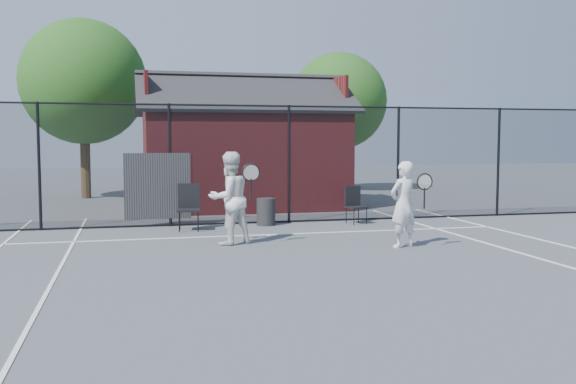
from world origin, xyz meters
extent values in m
plane|color=#4A4E54|center=(0.00, 0.00, 0.00)|extent=(80.00, 80.00, 0.00)
cube|color=silver|center=(0.00, 3.00, 0.01)|extent=(11.00, 0.06, 0.01)
cube|color=silver|center=(-4.11, -2.00, 0.01)|extent=(0.06, 18.00, 0.01)
cube|color=silver|center=(0.00, 2.85, 0.01)|extent=(0.06, 0.30, 0.01)
cylinder|color=black|center=(-5.00, 5.00, 1.50)|extent=(0.07, 0.07, 3.00)
cylinder|color=black|center=(-2.00, 5.00, 1.50)|extent=(0.07, 0.07, 3.00)
cylinder|color=black|center=(1.00, 5.00, 1.50)|extent=(0.07, 0.07, 3.00)
cylinder|color=black|center=(4.00, 5.00, 1.50)|extent=(0.07, 0.07, 3.00)
cylinder|color=black|center=(7.00, 5.00, 1.50)|extent=(0.07, 0.07, 3.00)
cylinder|color=black|center=(0.00, 5.00, 2.97)|extent=(22.00, 0.04, 0.04)
cylinder|color=black|center=(0.00, 5.00, 0.03)|extent=(22.00, 0.04, 0.04)
cube|color=black|center=(0.00, 5.00, 1.50)|extent=(22.00, 3.00, 0.01)
cube|color=black|center=(-2.30, 4.98, 1.00)|extent=(1.60, 0.04, 1.60)
cube|color=maroon|center=(0.50, 9.00, 1.50)|extent=(6.00, 4.00, 3.00)
cube|color=black|center=(0.50, 8.00, 3.53)|extent=(6.50, 2.36, 1.32)
cube|color=black|center=(0.50, 10.00, 3.53)|extent=(6.50, 2.36, 1.32)
cube|color=maroon|center=(-2.45, 9.00, 3.53)|extent=(0.10, 2.80, 1.06)
cube|color=maroon|center=(3.45, 9.00, 3.53)|extent=(0.10, 2.80, 1.06)
cylinder|color=#312513|center=(-4.50, 13.50, 1.26)|extent=(0.36, 0.36, 2.52)
sphere|color=#174D16|center=(-4.50, 13.50, 4.20)|extent=(4.48, 4.48, 4.48)
cylinder|color=#312513|center=(5.50, 14.50, 1.12)|extent=(0.36, 0.36, 2.23)
sphere|color=#174D16|center=(5.50, 14.50, 3.72)|extent=(3.97, 3.97, 3.97)
imported|color=silver|center=(2.25, 0.75, 0.85)|extent=(0.72, 0.60, 1.70)
torus|color=black|center=(2.54, 0.41, 1.32)|extent=(0.33, 0.03, 0.33)
cylinder|color=black|center=(2.54, 0.41, 1.00)|extent=(0.03, 0.03, 0.41)
imported|color=white|center=(-1.01, 1.95, 0.94)|extent=(1.12, 1.02, 1.88)
torus|color=black|center=(-0.63, 1.57, 1.48)|extent=(0.37, 0.03, 0.37)
cylinder|color=black|center=(-0.63, 1.57, 1.13)|extent=(0.04, 0.04, 0.45)
cube|color=black|center=(-1.64, 4.10, 0.53)|extent=(0.57, 0.59, 1.07)
cube|color=black|center=(2.59, 4.32, 0.47)|extent=(0.54, 0.55, 0.93)
cylinder|color=black|center=(0.31, 4.60, 0.34)|extent=(0.48, 0.48, 0.67)
camera|label=1|loc=(-2.97, -10.87, 2.11)|focal=40.00mm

